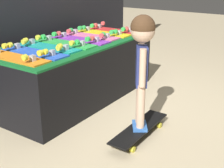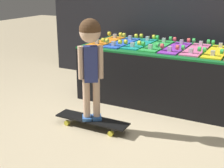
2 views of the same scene
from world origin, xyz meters
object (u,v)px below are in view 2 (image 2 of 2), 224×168
object	(u,v)px
skateboard_pink_on_rack	(196,49)
skateboard_orange_on_rack	(106,40)
skateboard_teal_on_rack	(140,43)
skateboard_yellow_on_rack	(217,51)
skateboard_blue_on_rack	(122,42)
skateboard_purple_on_rack	(176,47)
skateboard_green_on_rack	(157,45)
skateboard_on_floor	(92,121)
child	(90,51)

from	to	relation	value
skateboard_pink_on_rack	skateboard_orange_on_rack	bearing A→B (deg)	-179.47
skateboard_teal_on_rack	skateboard_yellow_on_rack	distance (m)	0.91
skateboard_pink_on_rack	skateboard_yellow_on_rack	size ratio (longest dim) A/B	1.00
skateboard_orange_on_rack	skateboard_blue_on_rack	world-z (taller)	same
skateboard_purple_on_rack	skateboard_pink_on_rack	size ratio (longest dim) A/B	1.00
skateboard_green_on_rack	skateboard_pink_on_rack	bearing A→B (deg)	0.37
skateboard_on_floor	skateboard_yellow_on_rack	bearing A→B (deg)	48.00
skateboard_green_on_rack	skateboard_on_floor	distance (m)	1.25
skateboard_orange_on_rack	skateboard_green_on_rack	xyz separation A→B (m)	(0.68, 0.01, 0.00)
skateboard_blue_on_rack	skateboard_on_floor	world-z (taller)	skateboard_blue_on_rack
skateboard_teal_on_rack	skateboard_green_on_rack	bearing A→B (deg)	-5.38
skateboard_blue_on_rack	skateboard_on_floor	bearing A→B (deg)	-80.11
skateboard_orange_on_rack	skateboard_on_floor	bearing A→B (deg)	-68.87
skateboard_teal_on_rack	skateboard_pink_on_rack	xyz separation A→B (m)	(0.68, -0.02, 0.00)
skateboard_blue_on_rack	skateboard_teal_on_rack	distance (m)	0.23
skateboard_green_on_rack	skateboard_on_floor	bearing A→B (deg)	-104.18
skateboard_purple_on_rack	skateboard_pink_on_rack	distance (m)	0.23
skateboard_blue_on_rack	skateboard_yellow_on_rack	distance (m)	1.13
skateboard_orange_on_rack	child	distance (m)	1.14
skateboard_teal_on_rack	skateboard_yellow_on_rack	world-z (taller)	same
skateboard_on_floor	skateboard_green_on_rack	bearing A→B (deg)	75.82
skateboard_green_on_rack	skateboard_yellow_on_rack	distance (m)	0.68
skateboard_orange_on_rack	skateboard_on_floor	distance (m)	1.28
skateboard_orange_on_rack	skateboard_blue_on_rack	xyz separation A→B (m)	(0.23, -0.01, 0.00)
child	skateboard_teal_on_rack	bearing A→B (deg)	54.19
skateboard_on_floor	skateboard_purple_on_rack	bearing A→B (deg)	64.75
skateboard_orange_on_rack	skateboard_pink_on_rack	size ratio (longest dim) A/B	1.00
skateboard_blue_on_rack	skateboard_pink_on_rack	world-z (taller)	same
skateboard_green_on_rack	child	xyz separation A→B (m)	(-0.27, -1.07, 0.11)
skateboard_green_on_rack	skateboard_teal_on_rack	bearing A→B (deg)	174.62
skateboard_pink_on_rack	child	xyz separation A→B (m)	(-0.72, -1.07, 0.11)
skateboard_yellow_on_rack	skateboard_on_floor	size ratio (longest dim) A/B	0.94
skateboard_blue_on_rack	skateboard_purple_on_rack	xyz separation A→B (m)	(0.68, 0.00, 0.00)
skateboard_teal_on_rack	skateboard_pink_on_rack	bearing A→B (deg)	-1.55
skateboard_green_on_rack	skateboard_purple_on_rack	bearing A→B (deg)	-3.80
skateboard_blue_on_rack	skateboard_purple_on_rack	distance (m)	0.68
skateboard_yellow_on_rack	skateboard_purple_on_rack	bearing A→B (deg)	-179.77
skateboard_purple_on_rack	skateboard_yellow_on_rack	xyz separation A→B (m)	(0.45, 0.00, 0.00)
skateboard_green_on_rack	skateboard_yellow_on_rack	size ratio (longest dim) A/B	1.00
skateboard_purple_on_rack	skateboard_pink_on_rack	xyz separation A→B (m)	(0.23, 0.02, 0.00)
skateboard_blue_on_rack	skateboard_green_on_rack	bearing A→B (deg)	2.06
skateboard_pink_on_rack	skateboard_on_floor	bearing A→B (deg)	-124.03
skateboard_purple_on_rack	skateboard_orange_on_rack	bearing A→B (deg)	179.52
child	skateboard_blue_on_rack	bearing A→B (deg)	66.36
child	skateboard_pink_on_rack	bearing A→B (deg)	22.44
skateboard_orange_on_rack	skateboard_yellow_on_rack	bearing A→B (deg)	-0.24
skateboard_pink_on_rack	child	bearing A→B (deg)	-124.03
skateboard_yellow_on_rack	skateboard_on_floor	xyz separation A→B (m)	(-0.95, -1.05, -0.59)
skateboard_blue_on_rack	skateboard_purple_on_rack	bearing A→B (deg)	0.11
skateboard_teal_on_rack	skateboard_on_floor	size ratio (longest dim) A/B	0.94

